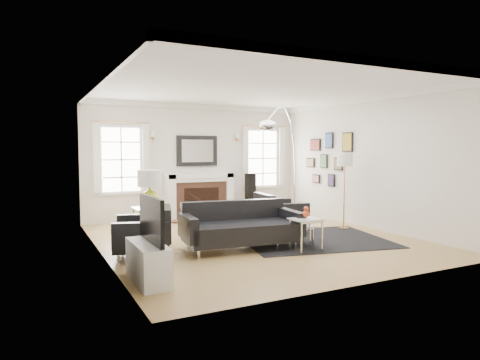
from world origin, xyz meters
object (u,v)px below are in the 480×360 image
fireplace (200,196)px  armchair_left (146,234)px  sofa (240,228)px  coffee_table (284,226)px  armchair_right (278,214)px  arc_floor_lamp (283,159)px  gourd_lamp (150,186)px

fireplace → armchair_left: (-2.14, -3.18, -0.18)m
sofa → coffee_table: sofa is taller
armchair_right → sofa: bearing=-143.5°
coffee_table → sofa: bearing=171.4°
fireplace → armchair_left: 3.84m
armchair_right → armchair_left: bearing=-163.3°
fireplace → armchair_right: fireplace is taller
fireplace → sofa: bearing=-99.7°
sofa → armchair_left: sofa is taller
sofa → arc_floor_lamp: (1.97, 1.78, 1.12)m
fireplace → gourd_lamp: 2.86m
armchair_right → gourd_lamp: gourd_lamp is taller
sofa → coffee_table: bearing=-8.6°
fireplace → arc_floor_lamp: (1.40, -1.55, 0.93)m
armchair_right → arc_floor_lamp: arc_floor_lamp is taller
sofa → gourd_lamp: 1.82m
sofa → coffee_table: (0.81, -0.12, -0.03)m
fireplace → arc_floor_lamp: bearing=-47.8°
sofa → armchair_right: bearing=36.5°
coffee_table → gourd_lamp: bearing=148.1°
coffee_table → gourd_lamp: gourd_lamp is taller
sofa → coffee_table: 0.82m
sofa → gourd_lamp: bearing=137.1°
sofa → armchair_right: sofa is taller
armchair_left → armchair_right: armchair_right is taller
armchair_left → coffee_table: 2.40m
fireplace → sofa: 3.38m
sofa → gourd_lamp: gourd_lamp is taller
sofa → armchair_right: size_ratio=1.96×
gourd_lamp → coffee_table: bearing=-31.9°
arc_floor_lamp → armchair_right: bearing=-127.7°
sofa → coffee_table: size_ratio=2.59×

